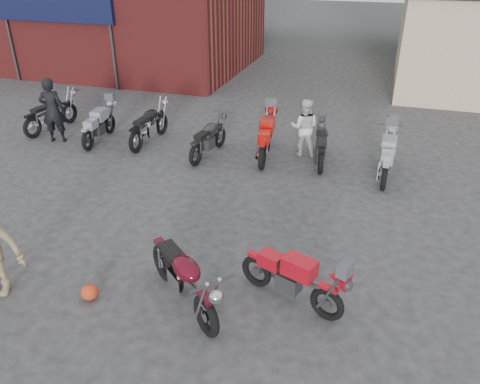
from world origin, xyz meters
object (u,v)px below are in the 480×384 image
(person_dark, at_px, (52,110))
(row_bike_6, at_px, (387,155))
(row_bike_1, at_px, (99,123))
(row_bike_0, at_px, (51,111))
(sportbike, at_px, (293,276))
(row_bike_5, at_px, (321,142))
(row_bike_3, at_px, (209,136))
(person_light, at_px, (304,128))
(row_bike_4, at_px, (266,135))
(helmet, at_px, (90,292))
(vintage_motorcycle, at_px, (183,274))
(row_bike_2, at_px, (149,123))

(person_dark, relative_size, row_bike_6, 0.93)
(row_bike_1, bearing_deg, person_dark, 101.20)
(row_bike_0, bearing_deg, sportbike, -114.21)
(row_bike_5, bearing_deg, row_bike_3, 90.38)
(person_light, height_order, row_bike_6, person_light)
(row_bike_3, xyz_separation_m, row_bike_4, (1.46, 0.37, 0.06))
(sportbike, xyz_separation_m, row_bike_6, (1.22, 5.11, 0.05))
(helmet, height_order, row_bike_4, row_bike_4)
(helmet, relative_size, row_bike_1, 0.15)
(sportbike, bearing_deg, vintage_motorcycle, -140.03)
(person_light, bearing_deg, row_bike_1, 4.02)
(row_bike_0, height_order, row_bike_3, row_bike_0)
(row_bike_3, relative_size, row_bike_4, 0.89)
(sportbike, height_order, row_bike_5, row_bike_5)
(sportbike, relative_size, row_bike_4, 0.85)
(helmet, height_order, row_bike_2, row_bike_2)
(person_dark, xyz_separation_m, row_bike_1, (1.18, 0.36, -0.37))
(sportbike, bearing_deg, row_bike_3, 143.17)
(person_light, bearing_deg, row_bike_4, 22.21)
(vintage_motorcycle, relative_size, row_bike_4, 0.98)
(row_bike_1, distance_m, row_bike_4, 4.80)
(row_bike_1, distance_m, row_bike_6, 7.82)
(row_bike_1, height_order, row_bike_2, row_bike_2)
(helmet, relative_size, row_bike_4, 0.13)
(person_dark, height_order, row_bike_3, person_dark)
(row_bike_2, bearing_deg, row_bike_5, -86.72)
(helmet, height_order, row_bike_5, row_bike_5)
(vintage_motorcycle, relative_size, sportbike, 1.16)
(row_bike_0, bearing_deg, row_bike_3, -86.15)
(helmet, relative_size, row_bike_5, 0.15)
(vintage_motorcycle, distance_m, helmet, 1.60)
(sportbike, xyz_separation_m, row_bike_2, (-5.19, 5.41, 0.07))
(row_bike_1, distance_m, row_bike_3, 3.32)
(sportbike, distance_m, row_bike_2, 7.49)
(vintage_motorcycle, bearing_deg, row_bike_2, 161.65)
(sportbike, bearing_deg, person_light, 118.94)
(helmet, relative_size, row_bike_3, 0.15)
(row_bike_0, height_order, row_bike_4, row_bike_4)
(row_bike_6, bearing_deg, row_bike_2, 88.04)
(vintage_motorcycle, height_order, row_bike_6, vintage_motorcycle)
(vintage_motorcycle, relative_size, row_bike_0, 1.02)
(person_dark, relative_size, row_bike_5, 0.96)
(row_bike_2, height_order, row_bike_4, row_bike_4)
(sportbike, relative_size, row_bike_6, 0.91)
(vintage_motorcycle, bearing_deg, helmet, -127.89)
(row_bike_3, bearing_deg, sportbike, -139.87)
(person_dark, height_order, person_light, person_dark)
(vintage_motorcycle, relative_size, row_bike_3, 1.10)
(row_bike_4, bearing_deg, row_bike_3, 96.82)
(row_bike_0, distance_m, row_bike_4, 6.65)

